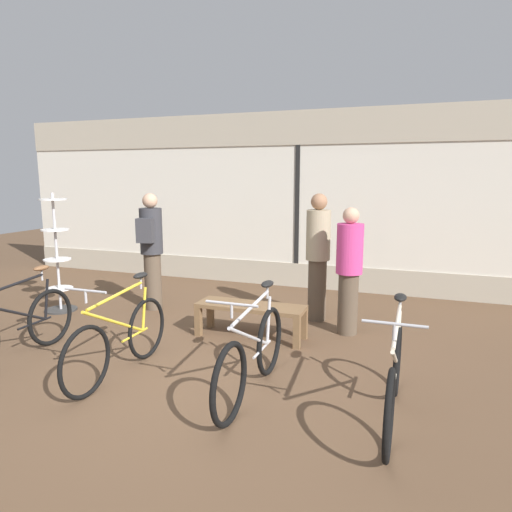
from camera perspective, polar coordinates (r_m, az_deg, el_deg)
The scene contains 11 objects.
ground_plane at distance 4.91m, azimuth -8.19°, elevation -14.82°, with size 24.00×24.00×0.00m, color brown.
shop_back_wall at distance 8.40m, azimuth 5.22°, elevation 7.10°, with size 12.00×0.08×3.20m.
bicycle_far_left at distance 5.82m, azimuth -27.91°, elevation -7.88°, with size 0.46×1.77×1.03m.
bicycle_left at distance 5.00m, azimuth -16.63°, elevation -9.90°, with size 0.46×1.71×1.03m.
bicycle_right at distance 4.37m, azimuth -0.46°, elevation -12.37°, with size 0.46×1.77×1.04m.
bicycle_far_right at distance 4.12m, azimuth 16.87°, elevation -14.41°, with size 0.46×1.75×1.02m.
accessory_rack at distance 7.56m, azimuth -23.56°, elevation -0.87°, with size 0.48×0.48×1.81m.
display_bench at distance 5.87m, azimuth -0.66°, elevation -6.81°, with size 1.40×0.44×0.43m.
customer_near_rack at distance 7.16m, azimuth -12.95°, elevation 1.06°, with size 0.40×0.53×1.80m.
customer_by_window at distance 6.02m, azimuth 11.57°, elevation -1.30°, with size 0.38×0.51×1.66m.
customer_mid_floor at distance 6.49m, azimuth 7.74°, elevation 0.21°, with size 0.42×0.42×1.82m.
Camera 1 is at (2.14, -3.92, 2.05)m, focal length 32.00 mm.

